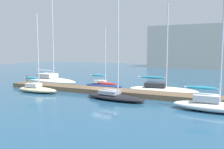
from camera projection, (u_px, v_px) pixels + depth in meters
ground_plane at (105, 93)px, 26.54m from camera, size 120.00×120.00×0.00m
dock_pier at (105, 91)px, 26.51m from camera, size 26.71×2.39×0.54m
dock_piling_near_end at (28, 80)px, 32.89m from camera, size 0.28×0.28×1.38m
sailboat_0 at (51, 80)px, 34.05m from camera, size 8.84×3.44×12.38m
sailboat_1 at (37, 88)px, 27.01m from camera, size 5.39×1.88×9.08m
sailboat_2 at (103, 84)px, 30.20m from camera, size 5.25×1.55×7.84m
sailboat_3 at (114, 95)px, 22.90m from camera, size 6.61×2.61×10.32m
sailboat_4 at (162, 89)px, 26.61m from camera, size 8.07×2.96×10.16m
sailboat_5 at (214, 105)px, 18.48m from camera, size 6.56×1.96×9.58m
harbor_building_distant at (190, 47)px, 66.38m from camera, size 22.75×9.80×11.95m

